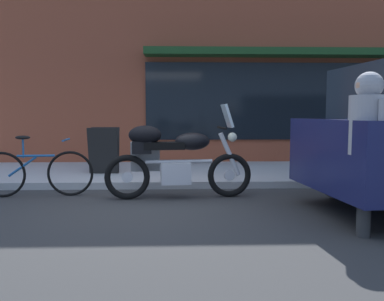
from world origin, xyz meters
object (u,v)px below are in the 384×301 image
Objects in this scene: parked_bicycle at (36,172)px; sandwich_board_sign at (104,150)px; pedestrian_walking at (367,133)px; touring_motorcycle at (170,158)px.

sandwich_board_sign is at bearing 64.50° from parked_bicycle.
pedestrian_walking is (4.12, -2.00, 0.68)m from parked_bicycle.
pedestrian_walking is 1.93× the size of sandwich_board_sign.
touring_motorcycle is at bearing -52.52° from sandwich_board_sign.
parked_bicycle is at bearing 175.47° from touring_motorcycle.
sandwich_board_sign reaches higher than parked_bicycle.
pedestrian_walking reaches higher than parked_bicycle.
sandwich_board_sign is at bearing 127.48° from touring_motorcycle.
parked_bicycle is at bearing -115.50° from sandwich_board_sign.
pedestrian_walking is at bearing -46.38° from sandwich_board_sign.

